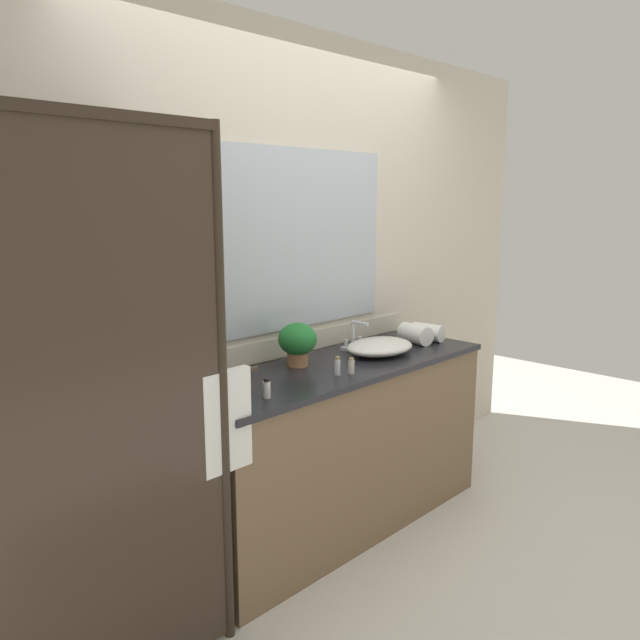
{
  "coord_description": "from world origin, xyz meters",
  "views": [
    {
      "loc": [
        -2.3,
        -2.09,
        1.73
      ],
      "look_at": [
        -0.15,
        0.0,
        1.15
      ],
      "focal_mm": 35.06,
      "sensor_mm": 36.0,
      "label": 1
    }
  ],
  "objects_px": {
    "amenity_bottle_shampoo": "(337,366)",
    "amenity_bottle_conditioner": "(267,389)",
    "rolled_towel_near_edge": "(427,332)",
    "sink_basin": "(380,347)",
    "rolled_towel_middle": "(416,334)",
    "faucet": "(354,339)",
    "potted_plant": "(298,341)",
    "soap_dish": "(235,387)",
    "amenity_bottle_lotion": "(351,366)"
  },
  "relations": [
    {
      "from": "faucet",
      "to": "amenity_bottle_conditioner",
      "type": "height_order",
      "value": "faucet"
    },
    {
      "from": "faucet",
      "to": "rolled_towel_middle",
      "type": "bearing_deg",
      "value": -26.87
    },
    {
      "from": "amenity_bottle_conditioner",
      "to": "rolled_towel_middle",
      "type": "bearing_deg",
      "value": 6.74
    },
    {
      "from": "faucet",
      "to": "amenity_bottle_shampoo",
      "type": "bearing_deg",
      "value": -147.07
    },
    {
      "from": "potted_plant",
      "to": "amenity_bottle_conditioner",
      "type": "height_order",
      "value": "potted_plant"
    },
    {
      "from": "soap_dish",
      "to": "rolled_towel_near_edge",
      "type": "xyz_separation_m",
      "value": [
        1.42,
        -0.04,
        0.04
      ]
    },
    {
      "from": "amenity_bottle_lotion",
      "to": "rolled_towel_near_edge",
      "type": "distance_m",
      "value": 0.87
    },
    {
      "from": "sink_basin",
      "to": "rolled_towel_near_edge",
      "type": "bearing_deg",
      "value": 0.59
    },
    {
      "from": "potted_plant",
      "to": "sink_basin",
      "type": "bearing_deg",
      "value": -16.44
    },
    {
      "from": "amenity_bottle_shampoo",
      "to": "potted_plant",
      "type": "bearing_deg",
      "value": 94.02
    },
    {
      "from": "faucet",
      "to": "rolled_towel_middle",
      "type": "distance_m",
      "value": 0.39
    },
    {
      "from": "potted_plant",
      "to": "rolled_towel_middle",
      "type": "distance_m",
      "value": 0.84
    },
    {
      "from": "sink_basin",
      "to": "potted_plant",
      "type": "height_order",
      "value": "potted_plant"
    },
    {
      "from": "amenity_bottle_shampoo",
      "to": "amenity_bottle_lotion",
      "type": "height_order",
      "value": "amenity_bottle_shampoo"
    },
    {
      "from": "sink_basin",
      "to": "soap_dish",
      "type": "height_order",
      "value": "sink_basin"
    },
    {
      "from": "sink_basin",
      "to": "amenity_bottle_lotion",
      "type": "distance_m",
      "value": 0.43
    },
    {
      "from": "faucet",
      "to": "soap_dish",
      "type": "relative_size",
      "value": 1.7
    },
    {
      "from": "amenity_bottle_shampoo",
      "to": "rolled_towel_middle",
      "type": "relative_size",
      "value": 0.45
    },
    {
      "from": "rolled_towel_middle",
      "to": "amenity_bottle_shampoo",
      "type": "bearing_deg",
      "value": -171.25
    },
    {
      "from": "sink_basin",
      "to": "amenity_bottle_conditioner",
      "type": "xyz_separation_m",
      "value": [
        -0.94,
        -0.14,
        -0.0
      ]
    },
    {
      "from": "sink_basin",
      "to": "amenity_bottle_shampoo",
      "type": "height_order",
      "value": "amenity_bottle_shampoo"
    },
    {
      "from": "amenity_bottle_lotion",
      "to": "rolled_towel_near_edge",
      "type": "xyz_separation_m",
      "value": [
        0.86,
        0.16,
        0.01
      ]
    },
    {
      "from": "rolled_towel_middle",
      "to": "amenity_bottle_lotion",
      "type": "bearing_deg",
      "value": -167.96
    },
    {
      "from": "rolled_towel_middle",
      "to": "rolled_towel_near_edge",
      "type": "bearing_deg",
      "value": -2.6
    },
    {
      "from": "soap_dish",
      "to": "amenity_bottle_lotion",
      "type": "relative_size",
      "value": 1.26
    },
    {
      "from": "potted_plant",
      "to": "amenity_bottle_lotion",
      "type": "distance_m",
      "value": 0.32
    },
    {
      "from": "sink_basin",
      "to": "rolled_towel_near_edge",
      "type": "height_order",
      "value": "rolled_towel_near_edge"
    },
    {
      "from": "potted_plant",
      "to": "amenity_bottle_conditioner",
      "type": "bearing_deg",
      "value": -147.91
    },
    {
      "from": "amenity_bottle_conditioner",
      "to": "rolled_towel_middle",
      "type": "xyz_separation_m",
      "value": [
        1.28,
        0.15,
        0.02
      ]
    },
    {
      "from": "rolled_towel_near_edge",
      "to": "rolled_towel_middle",
      "type": "xyz_separation_m",
      "value": [
        -0.11,
        0.0,
        0.0
      ]
    },
    {
      "from": "potted_plant",
      "to": "rolled_towel_middle",
      "type": "xyz_separation_m",
      "value": [
        0.83,
        -0.13,
        -0.07
      ]
    },
    {
      "from": "sink_basin",
      "to": "amenity_bottle_conditioner",
      "type": "height_order",
      "value": "amenity_bottle_conditioner"
    },
    {
      "from": "rolled_towel_near_edge",
      "to": "rolled_towel_middle",
      "type": "relative_size",
      "value": 0.97
    },
    {
      "from": "rolled_towel_middle",
      "to": "amenity_bottle_conditioner",
      "type": "bearing_deg",
      "value": -173.26
    },
    {
      "from": "potted_plant",
      "to": "soap_dish",
      "type": "relative_size",
      "value": 2.21
    },
    {
      "from": "amenity_bottle_conditioner",
      "to": "amenity_bottle_lotion",
      "type": "height_order",
      "value": "amenity_bottle_conditioner"
    },
    {
      "from": "amenity_bottle_conditioner",
      "to": "rolled_towel_near_edge",
      "type": "xyz_separation_m",
      "value": [
        1.39,
        0.15,
        0.01
      ]
    },
    {
      "from": "amenity_bottle_lotion",
      "to": "amenity_bottle_shampoo",
      "type": "bearing_deg",
      "value": 150.12
    },
    {
      "from": "faucet",
      "to": "potted_plant",
      "type": "xyz_separation_m",
      "value": [
        -0.48,
        -0.04,
        0.08
      ]
    },
    {
      "from": "soap_dish",
      "to": "amenity_bottle_lotion",
      "type": "distance_m",
      "value": 0.59
    },
    {
      "from": "faucet",
      "to": "amenity_bottle_lotion",
      "type": "height_order",
      "value": "faucet"
    },
    {
      "from": "rolled_towel_middle",
      "to": "soap_dish",
      "type": "bearing_deg",
      "value": 178.58
    },
    {
      "from": "rolled_towel_near_edge",
      "to": "rolled_towel_middle",
      "type": "distance_m",
      "value": 0.11
    },
    {
      "from": "amenity_bottle_conditioner",
      "to": "soap_dish",
      "type": "bearing_deg",
      "value": 98.51
    },
    {
      "from": "amenity_bottle_shampoo",
      "to": "amenity_bottle_lotion",
      "type": "xyz_separation_m",
      "value": [
        0.06,
        -0.04,
        -0.0
      ]
    },
    {
      "from": "sink_basin",
      "to": "amenity_bottle_conditioner",
      "type": "distance_m",
      "value": 0.95
    },
    {
      "from": "amenity_bottle_shampoo",
      "to": "rolled_towel_near_edge",
      "type": "relative_size",
      "value": 0.47
    },
    {
      "from": "amenity_bottle_shampoo",
      "to": "amenity_bottle_conditioner",
      "type": "xyz_separation_m",
      "value": [
        -0.47,
        -0.03,
        -0.0
      ]
    },
    {
      "from": "sink_basin",
      "to": "rolled_towel_middle",
      "type": "xyz_separation_m",
      "value": [
        0.35,
        0.01,
        0.01
      ]
    },
    {
      "from": "potted_plant",
      "to": "rolled_towel_near_edge",
      "type": "bearing_deg",
      "value": -8.34
    }
  ]
}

